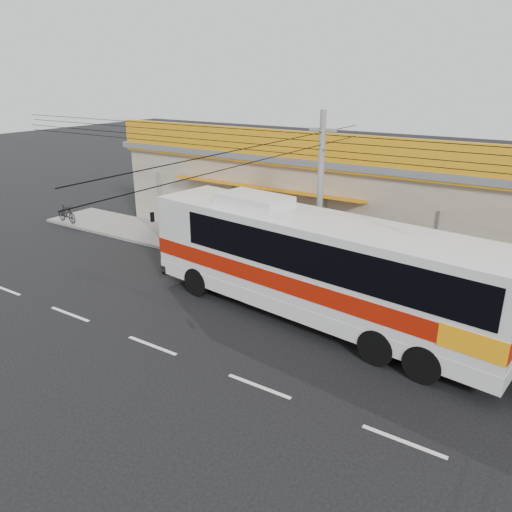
{
  "coord_description": "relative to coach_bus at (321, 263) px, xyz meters",
  "views": [
    {
      "loc": [
        10.24,
        -12.25,
        8.05
      ],
      "look_at": [
        0.98,
        2.0,
        1.82
      ],
      "focal_mm": 35.0,
      "sensor_mm": 36.0,
      "label": 1
    }
  ],
  "objects": [
    {
      "name": "ground",
      "position": [
        -3.61,
        -1.91,
        -2.14
      ],
      "size": [
        120.0,
        120.0,
        0.0
      ],
      "primitive_type": "plane",
      "color": "black",
      "rests_on": "ground"
    },
    {
      "name": "sidewalk",
      "position": [
        -3.61,
        4.09,
        -2.07
      ],
      "size": [
        30.0,
        3.2,
        0.15
      ],
      "primitive_type": "cube",
      "color": "gray",
      "rests_on": "ground"
    },
    {
      "name": "lane_markings",
      "position": [
        -3.61,
        -4.41,
        -2.14
      ],
      "size": [
        50.0,
        0.12,
        0.01
      ],
      "primitive_type": null,
      "color": "silver",
      "rests_on": "ground"
    },
    {
      "name": "storefront_building",
      "position": [
        -3.62,
        9.63,
        0.16
      ],
      "size": [
        22.6,
        9.2,
        5.7
      ],
      "color": "gray",
      "rests_on": "ground"
    },
    {
      "name": "coach_bus",
      "position": [
        0.0,
        0.0,
        0.0
      ],
      "size": [
        13.22,
        4.32,
        4.0
      ],
      "rotation": [
        0.0,
        0.0,
        -0.12
      ],
      "color": "silver",
      "rests_on": "ground"
    },
    {
      "name": "motorbike_red",
      "position": [
        -7.04,
        5.27,
        -1.5
      ],
      "size": [
        1.96,
        1.46,
        0.98
      ],
      "primitive_type": "imported",
      "rotation": [
        0.0,
        0.0,
        2.06
      ],
      "color": "maroon",
      "rests_on": "sidewalk"
    },
    {
      "name": "motorbike_dark",
      "position": [
        -17.11,
        2.79,
        -1.49
      ],
      "size": [
        1.71,
        0.63,
        1.0
      ],
      "primitive_type": "imported",
      "rotation": [
        0.0,
        0.0,
        1.47
      ],
      "color": "black",
      "rests_on": "sidewalk"
    },
    {
      "name": "utility_pole",
      "position": [
        -1.24,
        2.29,
        3.53
      ],
      "size": [
        34.0,
        14.0,
        6.87
      ],
      "color": "slate",
      "rests_on": "ground"
    }
  ]
}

